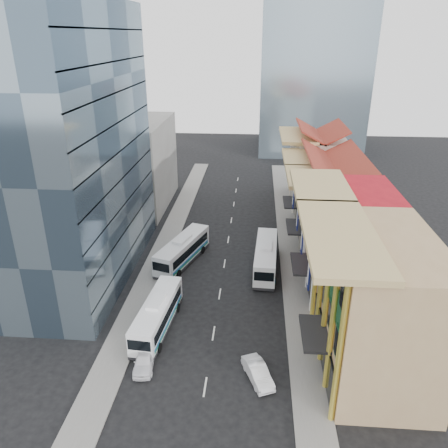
# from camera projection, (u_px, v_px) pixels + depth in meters

# --- Properties ---
(ground) EXTENTS (200.00, 200.00, 0.00)m
(ground) POSITION_uv_depth(u_px,v_px,m) (204.00, 396.00, 34.81)
(ground) COLOR black
(ground) RESTS_ON ground
(sidewalk_right) EXTENTS (3.00, 90.00, 0.15)m
(sidewalk_right) POSITION_uv_depth(u_px,v_px,m) (293.00, 266.00, 54.29)
(sidewalk_right) COLOR slate
(sidewalk_right) RESTS_ON ground
(sidewalk_left) EXTENTS (3.00, 90.00, 0.15)m
(sidewalk_left) POSITION_uv_depth(u_px,v_px,m) (158.00, 261.00, 55.49)
(sidewalk_left) COLOR slate
(sidewalk_left) RESTS_ON ground
(shophouse_tan) EXTENTS (8.00, 14.00, 12.00)m
(shophouse_tan) POSITION_uv_depth(u_px,v_px,m) (378.00, 305.00, 36.00)
(shophouse_tan) COLOR tan
(shophouse_tan) RESTS_ON ground
(shophouse_red) EXTENTS (8.00, 10.00, 12.00)m
(shophouse_red) POSITION_uv_depth(u_px,v_px,m) (350.00, 242.00, 46.96)
(shophouse_red) COLOR #B0131D
(shophouse_red) RESTS_ON ground
(shophouse_cream_near) EXTENTS (8.00, 9.00, 10.00)m
(shophouse_cream_near) POSITION_uv_depth(u_px,v_px,m) (336.00, 217.00, 56.05)
(shophouse_cream_near) COLOR beige
(shophouse_cream_near) RESTS_ON ground
(shophouse_cream_mid) EXTENTS (8.00, 9.00, 10.00)m
(shophouse_cream_mid) POSITION_uv_depth(u_px,v_px,m) (326.00, 193.00, 64.27)
(shophouse_cream_mid) COLOR beige
(shophouse_cream_mid) RESTS_ON ground
(shophouse_cream_far) EXTENTS (8.00, 12.00, 11.00)m
(shophouse_cream_far) POSITION_uv_depth(u_px,v_px,m) (318.00, 170.00, 73.67)
(shophouse_cream_far) COLOR beige
(shophouse_cream_far) RESTS_ON ground
(office_tower) EXTENTS (12.00, 26.00, 30.00)m
(office_tower) POSITION_uv_depth(u_px,v_px,m) (67.00, 150.00, 47.38)
(office_tower) COLOR #3F5263
(office_tower) RESTS_ON ground
(office_block_far) EXTENTS (10.00, 18.00, 14.00)m
(office_block_far) POSITION_uv_depth(u_px,v_px,m) (137.00, 164.00, 71.53)
(office_block_far) COLOR gray
(office_block_far) RESTS_ON ground
(bus_left_near) EXTENTS (3.31, 10.42, 3.28)m
(bus_left_near) POSITION_uv_depth(u_px,v_px,m) (157.00, 314.00, 42.21)
(bus_left_near) COLOR white
(bus_left_near) RESTS_ON ground
(bus_left_far) EXTENTS (5.75, 11.03, 3.46)m
(bus_left_far) POSITION_uv_depth(u_px,v_px,m) (183.00, 250.00, 54.55)
(bus_left_far) COLOR silver
(bus_left_far) RESTS_ON ground
(bus_right) EXTENTS (3.08, 10.98, 3.49)m
(bus_right) POSITION_uv_depth(u_px,v_px,m) (266.00, 256.00, 52.97)
(bus_right) COLOR silver
(bus_right) RESTS_ON ground
(sedan_left) EXTENTS (2.06, 4.29, 1.41)m
(sedan_left) POSITION_uv_depth(u_px,v_px,m) (144.00, 360.00, 37.67)
(sedan_left) COLOR white
(sedan_left) RESTS_ON ground
(sedan_right) EXTENTS (2.97, 4.41, 1.38)m
(sedan_right) POSITION_uv_depth(u_px,v_px,m) (258.00, 373.00, 36.27)
(sedan_right) COLOR white
(sedan_right) RESTS_ON ground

